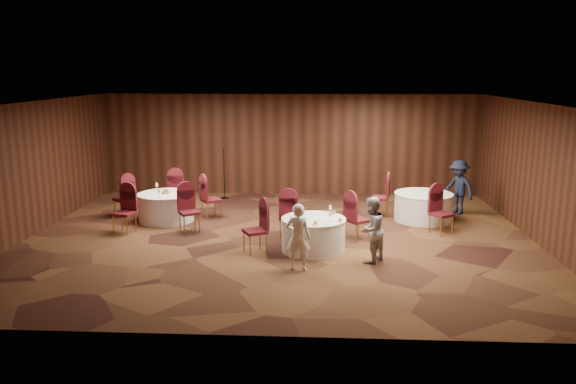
{
  "coord_description": "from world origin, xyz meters",
  "views": [
    {
      "loc": [
        0.89,
        -12.79,
        3.94
      ],
      "look_at": [
        0.2,
        0.2,
        1.1
      ],
      "focal_mm": 35.0,
      "sensor_mm": 36.0,
      "label": 1
    }
  ],
  "objects_px": {
    "woman_a": "(298,237)",
    "woman_b": "(371,230)",
    "table_main": "(313,234)",
    "man_c": "(459,187)",
    "mic_stand": "(224,184)",
    "table_left": "(166,207)",
    "table_right": "(423,207)"
  },
  "relations": [
    {
      "from": "table_right",
      "to": "man_c",
      "type": "xyz_separation_m",
      "value": [
        1.1,
        0.78,
        0.38
      ]
    },
    {
      "from": "table_main",
      "to": "woman_b",
      "type": "relative_size",
      "value": 1.02
    },
    {
      "from": "woman_b",
      "to": "mic_stand",
      "type": "bearing_deg",
      "value": -108.59
    },
    {
      "from": "mic_stand",
      "to": "woman_b",
      "type": "relative_size",
      "value": 1.12
    },
    {
      "from": "table_left",
      "to": "woman_b",
      "type": "height_order",
      "value": "woman_b"
    },
    {
      "from": "table_main",
      "to": "mic_stand",
      "type": "distance_m",
      "value": 5.82
    },
    {
      "from": "table_main",
      "to": "table_right",
      "type": "distance_m",
      "value": 3.99
    },
    {
      "from": "table_left",
      "to": "woman_b",
      "type": "xyz_separation_m",
      "value": [
        5.13,
        -3.03,
        0.32
      ]
    },
    {
      "from": "man_c",
      "to": "table_main",
      "type": "bearing_deg",
      "value": -85.02
    },
    {
      "from": "woman_a",
      "to": "woman_b",
      "type": "relative_size",
      "value": 0.98
    },
    {
      "from": "table_main",
      "to": "table_left",
      "type": "xyz_separation_m",
      "value": [
        -3.93,
        2.34,
        -0.0
      ]
    },
    {
      "from": "man_c",
      "to": "woman_b",
      "type": "bearing_deg",
      "value": -70.02
    },
    {
      "from": "table_left",
      "to": "mic_stand",
      "type": "height_order",
      "value": "mic_stand"
    },
    {
      "from": "table_left",
      "to": "woman_b",
      "type": "distance_m",
      "value": 5.96
    },
    {
      "from": "man_c",
      "to": "mic_stand",
      "type": "bearing_deg",
      "value": -139.32
    },
    {
      "from": "table_left",
      "to": "table_right",
      "type": "xyz_separation_m",
      "value": [
        6.83,
        0.4,
        0.0
      ]
    },
    {
      "from": "mic_stand",
      "to": "table_main",
      "type": "bearing_deg",
      "value": -60.91
    },
    {
      "from": "table_right",
      "to": "table_left",
      "type": "bearing_deg",
      "value": -176.68
    },
    {
      "from": "table_main",
      "to": "woman_a",
      "type": "bearing_deg",
      "value": -103.3
    },
    {
      "from": "table_main",
      "to": "table_right",
      "type": "xyz_separation_m",
      "value": [
        2.9,
        2.74,
        0.0
      ]
    },
    {
      "from": "table_right",
      "to": "woman_a",
      "type": "bearing_deg",
      "value": -128.67
    },
    {
      "from": "woman_b",
      "to": "woman_a",
      "type": "bearing_deg",
      "value": -32.74
    },
    {
      "from": "woman_b",
      "to": "man_c",
      "type": "distance_m",
      "value": 5.05
    },
    {
      "from": "table_left",
      "to": "woman_a",
      "type": "distance_m",
      "value": 5.12
    },
    {
      "from": "table_main",
      "to": "woman_a",
      "type": "height_order",
      "value": "woman_a"
    },
    {
      "from": "table_right",
      "to": "man_c",
      "type": "bearing_deg",
      "value": 35.29
    },
    {
      "from": "mic_stand",
      "to": "woman_a",
      "type": "bearing_deg",
      "value": -68.21
    },
    {
      "from": "table_left",
      "to": "mic_stand",
      "type": "bearing_deg",
      "value": 68.19
    },
    {
      "from": "table_main",
      "to": "woman_b",
      "type": "xyz_separation_m",
      "value": [
        1.2,
        -0.69,
        0.32
      ]
    },
    {
      "from": "table_main",
      "to": "woman_a",
      "type": "distance_m",
      "value": 1.32
    },
    {
      "from": "woman_a",
      "to": "woman_b",
      "type": "xyz_separation_m",
      "value": [
        1.49,
        0.56,
        0.01
      ]
    },
    {
      "from": "mic_stand",
      "to": "woman_b",
      "type": "xyz_separation_m",
      "value": [
        4.03,
        -5.78,
        0.25
      ]
    }
  ]
}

